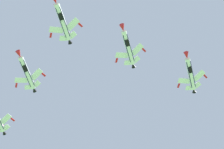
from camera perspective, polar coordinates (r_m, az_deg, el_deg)
The scene contains 4 objects.
fighter_jet_lead at distance 142.33m, azimuth -6.00°, elevation 6.43°, with size 10.40×15.05×4.41m.
fighter_jet_left_wing at distance 149.28m, azimuth 1.93°, elevation 3.36°, with size 10.36×15.05×4.57m.
fighter_jet_right_wing at distance 154.66m, azimuth -10.24°, elevation 0.30°, with size 10.32×15.05×4.68m.
fighter_jet_left_outer at distance 156.35m, azimuth 9.42°, elevation 0.17°, with size 10.41×15.05×4.38m.
Camera 1 is at (-1.65, -3.39, 1.90)m, focal length 75.89 mm.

